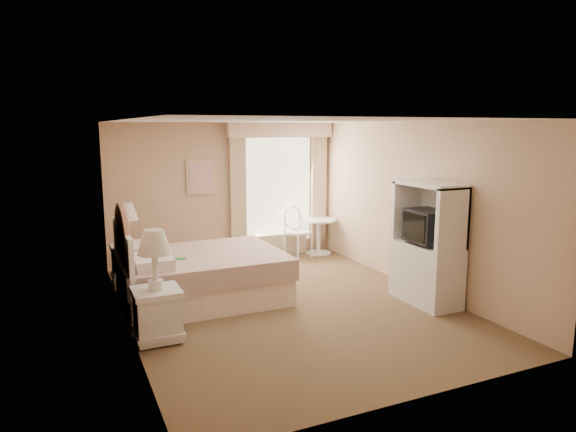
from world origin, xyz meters
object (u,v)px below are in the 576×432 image
bed (194,275)px  nightstand_far (128,253)px  nightstand_near (157,300)px  cafe_chair (296,228)px  round_table (319,231)px  armoire (427,253)px

bed → nightstand_far: bearing=119.7°
nightstand_near → nightstand_far: nightstand_near is taller
nightstand_far → cafe_chair: bearing=6.3°
bed → cafe_chair: bed is taller
round_table → nightstand_far: bearing=-173.5°
nightstand_far → round_table: size_ratio=1.85×
nightstand_near → cafe_chair: 4.17m
bed → armoire: (2.93, -1.41, 0.33)m
bed → round_table: size_ratio=3.31×
round_table → cafe_chair: cafe_chair is taller
cafe_chair → nightstand_near: bearing=-155.4°
bed → armoire: size_ratio=1.32×
bed → nightstand_near: bearing=-121.2°
nightstand_far → armoire: (3.65, -2.69, 0.23)m
armoire → cafe_chair: bearing=100.8°
bed → nightstand_near: bed is taller
bed → round_table: 3.32m
nightstand_near → armoire: 3.66m
round_table → armoire: bearing=-88.9°
nightstand_far → armoire: 4.54m
armoire → nightstand_far: bearing=143.7°
nightstand_near → round_table: size_ratio=1.89×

